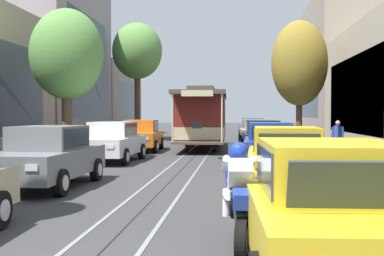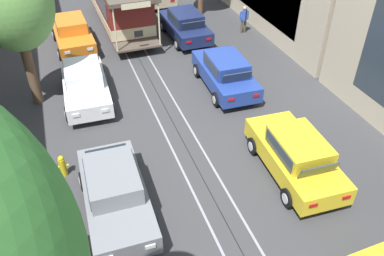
{
  "view_description": "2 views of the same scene",
  "coord_description": "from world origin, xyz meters",
  "px_view_note": "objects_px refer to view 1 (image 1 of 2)",
  "views": [
    {
      "loc": [
        1.84,
        -3.78,
        1.9
      ],
      "look_at": [
        -0.46,
        21.68,
        1.15
      ],
      "focal_mm": 45.98,
      "sensor_mm": 36.0,
      "label": 1
    },
    {
      "loc": [
        -3.59,
        -0.18,
        9.51
      ],
      "look_at": [
        0.0,
        9.99,
        1.38
      ],
      "focal_mm": 37.01,
      "sensor_mm": 36.0,
      "label": 2
    }
  ],
  "objects_px": {
    "parked_car_white_mid_left": "(112,142)",
    "fire_hydrant": "(30,162)",
    "cable_car_trolley": "(203,118)",
    "street_tree_kerb_left_second": "(67,55)",
    "motorcycle_with_rider": "(239,195)",
    "parked_car_yellow_second_right": "(286,159)",
    "parked_car_yellow_near_right": "(328,208)",
    "street_tree_kerb_left_mid": "(137,52)",
    "parked_car_navy_fourth_right": "(263,137)",
    "parked_car_beige_fifth_right": "(256,132)",
    "parked_car_blue_sixth_right": "(253,129)",
    "parked_car_blue_mid_right": "(270,144)",
    "parked_car_orange_fourth_left": "(141,135)",
    "pedestrian_crossing_far": "(338,135)",
    "parked_car_grey_second_left": "(48,156)",
    "street_tree_kerb_right_second": "(299,64)"
  },
  "relations": [
    {
      "from": "parked_car_white_mid_left",
      "to": "fire_hydrant",
      "type": "distance_m",
      "value": 4.78
    },
    {
      "from": "cable_car_trolley",
      "to": "street_tree_kerb_left_second",
      "type": "bearing_deg",
      "value": -124.89
    },
    {
      "from": "cable_car_trolley",
      "to": "motorcycle_with_rider",
      "type": "relative_size",
      "value": 4.65
    },
    {
      "from": "parked_car_yellow_second_right",
      "to": "parked_car_yellow_near_right",
      "type": "bearing_deg",
      "value": -91.17
    },
    {
      "from": "parked_car_white_mid_left",
      "to": "street_tree_kerb_left_mid",
      "type": "bearing_deg",
      "value": 97.65
    },
    {
      "from": "parked_car_navy_fourth_right",
      "to": "parked_car_beige_fifth_right",
      "type": "bearing_deg",
      "value": 90.72
    },
    {
      "from": "parked_car_blue_sixth_right",
      "to": "motorcycle_with_rider",
      "type": "distance_m",
      "value": 29.38
    },
    {
      "from": "street_tree_kerb_left_mid",
      "to": "motorcycle_with_rider",
      "type": "bearing_deg",
      "value": -75.57
    },
    {
      "from": "parked_car_yellow_second_right",
      "to": "parked_car_blue_sixth_right",
      "type": "height_order",
      "value": "same"
    },
    {
      "from": "parked_car_blue_mid_right",
      "to": "fire_hydrant",
      "type": "xyz_separation_m",
      "value": [
        -7.48,
        -3.49,
        -0.38
      ]
    },
    {
      "from": "parked_car_yellow_second_right",
      "to": "parked_car_navy_fourth_right",
      "type": "height_order",
      "value": "same"
    },
    {
      "from": "parked_car_orange_fourth_left",
      "to": "parked_car_navy_fourth_right",
      "type": "relative_size",
      "value": 1.01
    },
    {
      "from": "parked_car_yellow_near_right",
      "to": "pedestrian_crossing_far",
      "type": "distance_m",
      "value": 17.89
    },
    {
      "from": "parked_car_yellow_second_right",
      "to": "motorcycle_with_rider",
      "type": "xyz_separation_m",
      "value": [
        -1.15,
        -5.1,
        -0.03
      ]
    },
    {
      "from": "parked_car_blue_sixth_right",
      "to": "motorcycle_with_rider",
      "type": "bearing_deg",
      "value": -92.24
    },
    {
      "from": "parked_car_navy_fourth_right",
      "to": "parked_car_blue_mid_right",
      "type": "bearing_deg",
      "value": -90.41
    },
    {
      "from": "parked_car_yellow_second_right",
      "to": "fire_hydrant",
      "type": "distance_m",
      "value": 7.88
    },
    {
      "from": "parked_car_white_mid_left",
      "to": "parked_car_beige_fifth_right",
      "type": "height_order",
      "value": "same"
    },
    {
      "from": "parked_car_blue_sixth_right",
      "to": "parked_car_orange_fourth_left",
      "type": "bearing_deg",
      "value": -117.5
    },
    {
      "from": "parked_car_yellow_second_right",
      "to": "fire_hydrant",
      "type": "xyz_separation_m",
      "value": [
        -7.45,
        2.51,
        -0.38
      ]
    },
    {
      "from": "parked_car_yellow_second_right",
      "to": "motorcycle_with_rider",
      "type": "distance_m",
      "value": 5.23
    },
    {
      "from": "motorcycle_with_rider",
      "to": "cable_car_trolley",
      "type": "bearing_deg",
      "value": 95.37
    },
    {
      "from": "parked_car_yellow_near_right",
      "to": "street_tree_kerb_left_mid",
      "type": "xyz_separation_m",
      "value": [
        -7.89,
        27.7,
        5.36
      ]
    },
    {
      "from": "parked_car_white_mid_left",
      "to": "parked_car_beige_fifth_right",
      "type": "relative_size",
      "value": 1.0
    },
    {
      "from": "parked_car_yellow_near_right",
      "to": "cable_car_trolley",
      "type": "relative_size",
      "value": 0.48
    },
    {
      "from": "cable_car_trolley",
      "to": "motorcycle_with_rider",
      "type": "xyz_separation_m",
      "value": [
        1.88,
        -20.0,
        -0.89
      ]
    },
    {
      "from": "parked_car_white_mid_left",
      "to": "parked_car_blue_sixth_right",
      "type": "distance_m",
      "value": 18.23
    },
    {
      "from": "parked_car_navy_fourth_right",
      "to": "fire_hydrant",
      "type": "xyz_separation_m",
      "value": [
        -7.52,
        -9.27,
        -0.38
      ]
    },
    {
      "from": "parked_car_grey_second_left",
      "to": "fire_hydrant",
      "type": "xyz_separation_m",
      "value": [
        -1.42,
        2.2,
        -0.38
      ]
    },
    {
      "from": "parked_car_beige_fifth_right",
      "to": "motorcycle_with_rider",
      "type": "bearing_deg",
      "value": -92.81
    },
    {
      "from": "parked_car_grey_second_left",
      "to": "parked_car_orange_fourth_left",
      "type": "relative_size",
      "value": 0.99
    },
    {
      "from": "parked_car_grey_second_left",
      "to": "fire_hydrant",
      "type": "relative_size",
      "value": 5.22
    },
    {
      "from": "parked_car_navy_fourth_right",
      "to": "parked_car_blue_sixth_right",
      "type": "height_order",
      "value": "same"
    },
    {
      "from": "parked_car_white_mid_left",
      "to": "parked_car_blue_mid_right",
      "type": "bearing_deg",
      "value": -9.9
    },
    {
      "from": "street_tree_kerb_right_second",
      "to": "parked_car_blue_mid_right",
      "type": "bearing_deg",
      "value": -103.54
    },
    {
      "from": "parked_car_navy_fourth_right",
      "to": "parked_car_beige_fifth_right",
      "type": "height_order",
      "value": "same"
    },
    {
      "from": "parked_car_navy_fourth_right",
      "to": "cable_car_trolley",
      "type": "height_order",
      "value": "cable_car_trolley"
    },
    {
      "from": "parked_car_yellow_near_right",
      "to": "parked_car_yellow_second_right",
      "type": "height_order",
      "value": "same"
    },
    {
      "from": "street_tree_kerb_right_second",
      "to": "pedestrian_crossing_far",
      "type": "relative_size",
      "value": 4.38
    },
    {
      "from": "parked_car_orange_fourth_left",
      "to": "street_tree_kerb_right_second",
      "type": "relative_size",
      "value": 0.64
    },
    {
      "from": "parked_car_yellow_near_right",
      "to": "cable_car_trolley",
      "type": "distance_m",
      "value": 21.25
    },
    {
      "from": "parked_car_yellow_near_right",
      "to": "street_tree_kerb_right_second",
      "type": "bearing_deg",
      "value": 83.75
    },
    {
      "from": "parked_car_blue_mid_right",
      "to": "parked_car_blue_sixth_right",
      "type": "bearing_deg",
      "value": 90.08
    },
    {
      "from": "fire_hydrant",
      "to": "motorcycle_with_rider",
      "type": "bearing_deg",
      "value": -50.36
    },
    {
      "from": "pedestrian_crossing_far",
      "to": "fire_hydrant",
      "type": "relative_size",
      "value": 1.88
    },
    {
      "from": "street_tree_kerb_right_second",
      "to": "pedestrian_crossing_far",
      "type": "xyz_separation_m",
      "value": [
        1.32,
        -3.61,
        -3.7
      ]
    },
    {
      "from": "parked_car_blue_mid_right",
      "to": "pedestrian_crossing_far",
      "type": "bearing_deg",
      "value": 57.03
    },
    {
      "from": "street_tree_kerb_left_second",
      "to": "parked_car_white_mid_left",
      "type": "bearing_deg",
      "value": -15.49
    },
    {
      "from": "parked_car_grey_second_left",
      "to": "street_tree_kerb_right_second",
      "type": "distance_m",
      "value": 17.24
    },
    {
      "from": "parked_car_grey_second_left",
      "to": "parked_car_white_mid_left",
      "type": "relative_size",
      "value": 1.0
    }
  ]
}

